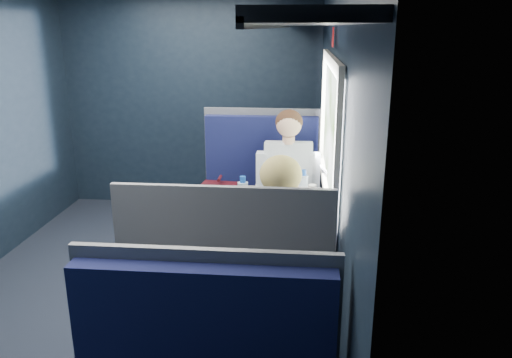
# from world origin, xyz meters

# --- Properties ---
(ground) EXTENTS (2.80, 4.20, 0.01)m
(ground) POSITION_xyz_m (0.00, 0.00, -0.01)
(ground) COLOR black
(room_shell) EXTENTS (3.00, 4.40, 2.40)m
(room_shell) POSITION_xyz_m (0.02, 0.00, 1.48)
(room_shell) COLOR black
(room_shell) RESTS_ON ground
(table) EXTENTS (0.62, 1.00, 0.74)m
(table) POSITION_xyz_m (1.03, 0.00, 0.66)
(table) COLOR #54565E
(table) RESTS_ON ground
(seat_bay_near) EXTENTS (1.04, 0.62, 1.26)m
(seat_bay_near) POSITION_xyz_m (0.84, 0.87, 0.42)
(seat_bay_near) COLOR #0B0E34
(seat_bay_near) RESTS_ON ground
(seat_bay_far) EXTENTS (1.04, 0.62, 1.26)m
(seat_bay_far) POSITION_xyz_m (0.85, -0.87, 0.41)
(seat_bay_far) COLOR #0B0E34
(seat_bay_far) RESTS_ON ground
(seat_row_front) EXTENTS (1.04, 0.51, 1.16)m
(seat_row_front) POSITION_xyz_m (0.85, 1.80, 0.41)
(seat_row_front) COLOR #0B0E34
(seat_row_front) RESTS_ON ground
(man) EXTENTS (0.53, 0.56, 1.32)m
(man) POSITION_xyz_m (1.10, 0.70, 0.72)
(man) COLOR black
(man) RESTS_ON ground
(woman) EXTENTS (0.53, 0.56, 1.32)m
(woman) POSITION_xyz_m (1.10, -0.71, 0.73)
(woman) COLOR black
(woman) RESTS_ON ground
(papers) EXTENTS (0.65, 0.85, 0.01)m
(papers) POSITION_xyz_m (1.02, -0.01, 0.74)
(papers) COLOR white
(papers) RESTS_ON table
(laptop) EXTENTS (0.30, 0.36, 0.24)m
(laptop) POSITION_xyz_m (1.35, 0.17, 0.81)
(laptop) COLOR silver
(laptop) RESTS_ON table
(bottle_small) EXTENTS (0.07, 0.07, 0.23)m
(bottle_small) POSITION_xyz_m (1.23, 0.20, 0.84)
(bottle_small) COLOR silver
(bottle_small) RESTS_ON table
(cup) EXTENTS (0.06, 0.06, 0.08)m
(cup) POSITION_xyz_m (1.30, 0.31, 0.78)
(cup) COLOR white
(cup) RESTS_ON table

